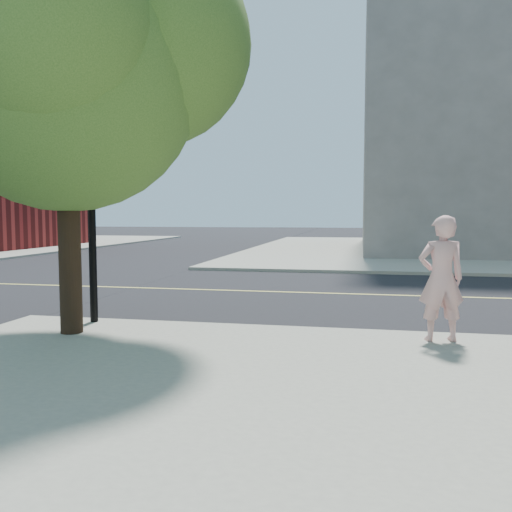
# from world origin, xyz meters

# --- Properties ---
(ground) EXTENTS (140.00, 140.00, 0.00)m
(ground) POSITION_xyz_m (0.00, 0.00, 0.00)
(ground) COLOR black
(ground) RESTS_ON ground
(road_ew) EXTENTS (140.00, 9.00, 0.01)m
(road_ew) POSITION_xyz_m (0.00, 4.50, 0.01)
(road_ew) COLOR black
(road_ew) RESTS_ON ground
(man_on_phone) EXTENTS (0.74, 0.55, 1.82)m
(man_on_phone) POSITION_xyz_m (6.05, -0.59, 1.03)
(man_on_phone) COLOR #DDA39E
(man_on_phone) RESTS_ON sidewalk_se
(street_tree) EXTENTS (5.16, 4.69, 6.85)m
(street_tree) POSITION_xyz_m (0.62, -1.13, 4.54)
(street_tree) COLOR black
(street_tree) RESTS_ON sidewalk_se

